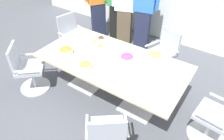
{
  "coord_description": "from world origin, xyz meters",
  "views": [
    {
      "loc": [
        1.56,
        -2.31,
        2.76
      ],
      "look_at": [
        0.0,
        0.0,
        0.55
      ],
      "focal_mm": 34.46,
      "sensor_mm": 36.0,
      "label": 1
    }
  ],
  "objects_px": {
    "snack_bowl_chips_yellow": "(85,65)",
    "donut_platter": "(103,42)",
    "plate_stack": "(80,36)",
    "office_chair_0": "(217,120)",
    "napkin_pile": "(158,81)",
    "person_standing_1": "(117,1)",
    "person_standing_2": "(125,6)",
    "snack_bowl_pretzels": "(66,50)",
    "office_chair_3": "(28,70)",
    "conference_table": "(112,66)",
    "snack_bowl_candy_mix": "(127,58)",
    "office_chair_2": "(73,38)",
    "office_chair_4": "(107,138)",
    "office_chair_1": "(162,56)",
    "person_standing_3": "(144,7)",
    "snack_bowl_cookies": "(155,56)"
  },
  "relations": [
    {
      "from": "person_standing_2",
      "to": "snack_bowl_cookies",
      "type": "relative_size",
      "value": 7.56
    },
    {
      "from": "office_chair_1",
      "to": "conference_table",
      "type": "bearing_deg",
      "value": 86.76
    },
    {
      "from": "office_chair_0",
      "to": "office_chair_3",
      "type": "distance_m",
      "value": 3.12
    },
    {
      "from": "person_standing_2",
      "to": "plate_stack",
      "type": "height_order",
      "value": "person_standing_2"
    },
    {
      "from": "office_chair_0",
      "to": "office_chair_2",
      "type": "relative_size",
      "value": 1.0
    },
    {
      "from": "conference_table",
      "to": "snack_bowl_candy_mix",
      "type": "height_order",
      "value": "snack_bowl_candy_mix"
    },
    {
      "from": "snack_bowl_pretzels",
      "to": "donut_platter",
      "type": "xyz_separation_m",
      "value": [
        0.32,
        0.61,
        -0.03
      ]
    },
    {
      "from": "office_chair_4",
      "to": "person_standing_3",
      "type": "relative_size",
      "value": 0.48
    },
    {
      "from": "snack_bowl_chips_yellow",
      "to": "snack_bowl_candy_mix",
      "type": "bearing_deg",
      "value": 50.25
    },
    {
      "from": "person_standing_2",
      "to": "office_chair_1",
      "type": "bearing_deg",
      "value": 134.62
    },
    {
      "from": "office_chair_2",
      "to": "napkin_pile",
      "type": "bearing_deg",
      "value": 86.04
    },
    {
      "from": "person_standing_2",
      "to": "office_chair_0",
      "type": "bearing_deg",
      "value": 127.27
    },
    {
      "from": "person_standing_3",
      "to": "donut_platter",
      "type": "distance_m",
      "value": 1.38
    },
    {
      "from": "person_standing_1",
      "to": "person_standing_2",
      "type": "height_order",
      "value": "person_standing_1"
    },
    {
      "from": "donut_platter",
      "to": "plate_stack",
      "type": "xyz_separation_m",
      "value": [
        -0.47,
        -0.09,
        0.01
      ]
    },
    {
      "from": "office_chair_3",
      "to": "plate_stack",
      "type": "relative_size",
      "value": 4.94
    },
    {
      "from": "office_chair_2",
      "to": "donut_platter",
      "type": "xyz_separation_m",
      "value": [
        1.0,
        -0.24,
        0.36
      ]
    },
    {
      "from": "snack_bowl_pretzels",
      "to": "snack_bowl_chips_yellow",
      "type": "distance_m",
      "value": 0.54
    },
    {
      "from": "conference_table",
      "to": "office_chair_3",
      "type": "xyz_separation_m",
      "value": [
        -1.33,
        -0.69,
        -0.22
      ]
    },
    {
      "from": "office_chair_0",
      "to": "donut_platter",
      "type": "relative_size",
      "value": 2.31
    },
    {
      "from": "person_standing_3",
      "to": "snack_bowl_chips_yellow",
      "type": "height_order",
      "value": "person_standing_3"
    },
    {
      "from": "office_chair_2",
      "to": "person_standing_2",
      "type": "bearing_deg",
      "value": 160.79
    },
    {
      "from": "snack_bowl_cookies",
      "to": "person_standing_3",
      "type": "bearing_deg",
      "value": 124.23
    },
    {
      "from": "person_standing_3",
      "to": "napkin_pile",
      "type": "xyz_separation_m",
      "value": [
        1.17,
        -1.81,
        -0.21
      ]
    },
    {
      "from": "napkin_pile",
      "to": "snack_bowl_pretzels",
      "type": "bearing_deg",
      "value": -174.35
    },
    {
      "from": "conference_table",
      "to": "office_chair_1",
      "type": "height_order",
      "value": "office_chair_1"
    },
    {
      "from": "snack_bowl_candy_mix",
      "to": "donut_platter",
      "type": "distance_m",
      "value": 0.67
    },
    {
      "from": "plate_stack",
      "to": "napkin_pile",
      "type": "xyz_separation_m",
      "value": [
        1.74,
        -0.36,
        0.01
      ]
    },
    {
      "from": "plate_stack",
      "to": "office_chair_3",
      "type": "bearing_deg",
      "value": -114.01
    },
    {
      "from": "office_chair_4",
      "to": "snack_bowl_chips_yellow",
      "type": "bearing_deg",
      "value": 105.1
    },
    {
      "from": "conference_table",
      "to": "office_chair_1",
      "type": "distance_m",
      "value": 1.18
    },
    {
      "from": "snack_bowl_cookies",
      "to": "plate_stack",
      "type": "height_order",
      "value": "snack_bowl_cookies"
    },
    {
      "from": "office_chair_2",
      "to": "snack_bowl_candy_mix",
      "type": "distance_m",
      "value": 1.74
    },
    {
      "from": "office_chair_3",
      "to": "donut_platter",
      "type": "distance_m",
      "value": 1.42
    },
    {
      "from": "person_standing_2",
      "to": "plate_stack",
      "type": "bearing_deg",
      "value": 64.77
    },
    {
      "from": "conference_table",
      "to": "napkin_pile",
      "type": "xyz_separation_m",
      "value": [
        0.84,
        -0.1,
        0.16
      ]
    },
    {
      "from": "snack_bowl_chips_yellow",
      "to": "donut_platter",
      "type": "xyz_separation_m",
      "value": [
        -0.2,
        0.74,
        -0.03
      ]
    },
    {
      "from": "office_chair_2",
      "to": "person_standing_3",
      "type": "bearing_deg",
      "value": 148.45
    },
    {
      "from": "office_chair_3",
      "to": "napkin_pile",
      "type": "xyz_separation_m",
      "value": [
        2.17,
        0.59,
        0.38
      ]
    },
    {
      "from": "conference_table",
      "to": "snack_bowl_candy_mix",
      "type": "relative_size",
      "value": 10.5
    },
    {
      "from": "donut_platter",
      "to": "plate_stack",
      "type": "relative_size",
      "value": 2.13
    },
    {
      "from": "office_chair_3",
      "to": "plate_stack",
      "type": "distance_m",
      "value": 1.11
    },
    {
      "from": "office_chair_0",
      "to": "napkin_pile",
      "type": "relative_size",
      "value": 4.79
    },
    {
      "from": "office_chair_0",
      "to": "person_standing_3",
      "type": "bearing_deg",
      "value": 56.85
    },
    {
      "from": "person_standing_1",
      "to": "conference_table",
      "type": "bearing_deg",
      "value": 99.58
    },
    {
      "from": "office_chair_1",
      "to": "person_standing_3",
      "type": "distance_m",
      "value": 1.18
    },
    {
      "from": "person_standing_1",
      "to": "person_standing_3",
      "type": "distance_m",
      "value": 0.69
    },
    {
      "from": "office_chair_4",
      "to": "napkin_pile",
      "type": "relative_size",
      "value": 4.79
    },
    {
      "from": "office_chair_2",
      "to": "snack_bowl_candy_mix",
      "type": "relative_size",
      "value": 3.98
    },
    {
      "from": "snack_bowl_pretzels",
      "to": "plate_stack",
      "type": "bearing_deg",
      "value": 105.97
    }
  ]
}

